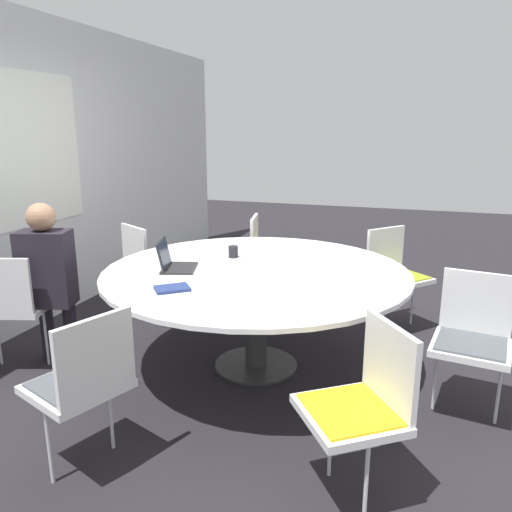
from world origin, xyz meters
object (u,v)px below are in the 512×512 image
(person_0, at_px, (48,272))
(chair_1, at_px, (83,377))
(chair_0, at_px, (13,300))
(chair_2, at_px, (363,398))
(spiral_notebook, at_px, (172,288))
(chair_5, at_px, (267,251))
(chair_3, at_px, (473,332))
(chair_6, at_px, (148,261))
(coffee_cup, at_px, (233,252))
(chair_4, at_px, (395,269))
(laptop, at_px, (173,262))

(person_0, bearing_deg, chair_1, -60.79)
(chair_0, distance_m, chair_2, 2.61)
(chair_1, relative_size, spiral_notebook, 3.42)
(person_0, bearing_deg, spiral_notebook, -26.01)
(chair_5, bearing_deg, chair_2, 14.79)
(chair_3, bearing_deg, chair_2, 69.94)
(chair_1, distance_m, spiral_notebook, 0.82)
(spiral_notebook, bearing_deg, chair_6, 35.98)
(chair_1, relative_size, chair_3, 1.00)
(coffee_cup, bearing_deg, chair_2, -140.27)
(chair_5, distance_m, chair_6, 1.18)
(chair_4, height_order, chair_5, same)
(laptop, bearing_deg, person_0, 89.02)
(chair_0, xyz_separation_m, person_0, (0.15, -0.20, 0.19))
(chair_3, bearing_deg, chair_4, -58.58)
(chair_1, xyz_separation_m, laptop, (1.20, 0.11, 0.27))
(chair_2, bearing_deg, chair_6, 14.63)
(chair_1, bearing_deg, spiral_notebook, 13.61)
(laptop, relative_size, spiral_notebook, 1.40)
(chair_0, bearing_deg, person_0, 19.13)
(chair_4, xyz_separation_m, person_0, (-1.56, 2.36, 0.19))
(chair_3, bearing_deg, person_0, 14.38)
(chair_2, relative_size, person_0, 0.72)
(chair_1, height_order, spiral_notebook, chair_1)
(chair_3, bearing_deg, chair_0, 16.78)
(laptop, xyz_separation_m, spiral_notebook, (-0.43, -0.21, -0.04))
(chair_0, distance_m, laptop, 1.19)
(chair_2, distance_m, chair_3, 1.12)
(chair_5, distance_m, coffee_cup, 1.17)
(laptop, height_order, spiral_notebook, laptop)
(chair_2, xyz_separation_m, chair_5, (2.55, 1.25, 0.00))
(laptop, bearing_deg, chair_4, -65.72)
(chair_4, distance_m, chair_5, 1.29)
(chair_5, bearing_deg, spiral_notebook, -11.38)
(laptop, bearing_deg, chair_0, 93.34)
(chair_0, distance_m, chair_5, 2.38)
(chair_2, bearing_deg, chair_5, -9.45)
(chair_4, xyz_separation_m, chair_6, (-0.45, 2.19, 0.00))
(chair_3, relative_size, chair_5, 1.00)
(chair_3, relative_size, coffee_cup, 9.68)
(chair_3, height_order, spiral_notebook, chair_3)
(person_0, bearing_deg, coffee_cup, 13.77)
(chair_2, bearing_deg, chair_4, -35.85)
(chair_1, height_order, coffee_cup, chair_1)
(chair_0, xyz_separation_m, coffee_cup, (0.85, -1.37, 0.27))
(chair_3, height_order, chair_4, same)
(chair_5, bearing_deg, person_0, -42.08)
(chair_4, height_order, chair_6, same)
(chair_1, relative_size, chair_5, 1.00)
(chair_5, xyz_separation_m, spiral_notebook, (-2.01, 0.00, 0.23))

